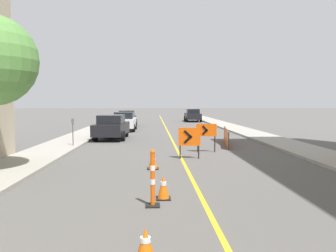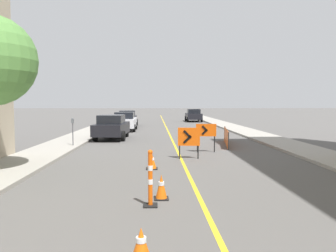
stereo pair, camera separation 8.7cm
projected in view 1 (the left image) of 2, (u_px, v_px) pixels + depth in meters
lane_stripe at (168, 131)px, 27.05m from camera, size 0.12×69.35×0.01m
sidewalk_left at (92, 131)px, 26.76m from camera, size 2.29×69.35×0.13m
sidewalk_right at (242, 130)px, 27.33m from camera, size 2.29×69.35×0.13m
traffic_cone_fourth at (145, 245)px, 4.92m from camera, size 0.38×0.38×0.52m
traffic_cone_fifth at (163, 187)px, 8.08m from camera, size 0.36×0.36×0.61m
traffic_cone_farthest at (153, 161)px, 11.76m from camera, size 0.41×0.41×0.57m
delineator_post_rear at (153, 182)px, 7.51m from camera, size 0.33×0.33×1.31m
arrow_barricade_primary at (189, 138)px, 13.87m from camera, size 0.93×0.14×1.33m
arrow_barricade_secondary at (206, 132)px, 15.71m from camera, size 0.97×0.12×1.37m
safety_mesh_fence at (226, 137)px, 18.53m from camera, size 0.75×4.25×0.90m
parked_car_curb_near at (112, 127)px, 21.44m from camera, size 2.03×4.39×1.59m
parked_car_curb_mid at (124, 121)px, 27.87m from camera, size 1.93×4.31×1.59m
parked_car_curb_far at (127, 118)px, 33.41m from camera, size 1.96×4.36×1.59m
parked_car_opposite_side at (193, 115)px, 41.37m from camera, size 1.94×4.32×1.59m
parking_meter_far_curb at (73, 126)px, 17.20m from camera, size 0.12×0.11×1.46m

